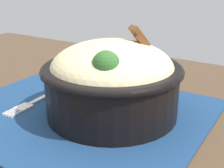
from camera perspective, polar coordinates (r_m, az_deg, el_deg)
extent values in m
cube|color=#4C3826|center=(0.50, -9.10, -7.90)|extent=(1.29, 0.84, 0.04)
cylinder|color=#412F20|center=(1.27, -17.23, -9.26)|extent=(0.04, 0.04, 0.72)
cube|color=navy|center=(0.50, -5.89, -5.12)|extent=(0.40, 0.35, 0.00)
cylinder|color=black|center=(0.47, 0.00, -1.11)|extent=(0.21, 0.21, 0.08)
torus|color=black|center=(0.46, 0.00, 2.85)|extent=(0.22, 0.22, 0.01)
ellipsoid|color=beige|center=(0.46, 0.00, 2.97)|extent=(0.22, 0.22, 0.09)
sphere|color=#2F6329|center=(0.39, -1.13, 3.67)|extent=(0.04, 0.04, 0.04)
cylinder|color=orange|center=(0.45, 3.32, 5.17)|extent=(0.04, 0.02, 0.01)
cylinder|color=orange|center=(0.47, 4.42, 5.81)|extent=(0.01, 0.04, 0.01)
cylinder|color=orange|center=(0.46, 5.57, 5.36)|extent=(0.03, 0.01, 0.01)
cube|color=brown|center=(0.47, 6.55, 7.06)|extent=(0.04, 0.04, 0.04)
cube|color=brown|center=(0.48, 5.97, 7.91)|extent=(0.04, 0.05, 0.05)
cube|color=silver|center=(0.56, -12.36, -2.24)|extent=(0.01, 0.06, 0.00)
cube|color=silver|center=(0.54, -14.89, -3.51)|extent=(0.01, 0.01, 0.00)
cube|color=silver|center=(0.53, -16.31, -4.22)|extent=(0.02, 0.03, 0.00)
cube|color=silver|center=(0.52, -18.97, -4.97)|extent=(0.00, 0.02, 0.00)
cube|color=silver|center=(0.51, -18.52, -5.13)|extent=(0.00, 0.02, 0.00)
cube|color=silver|center=(0.51, -18.05, -5.29)|extent=(0.00, 0.02, 0.00)
cube|color=silver|center=(0.50, -17.59, -5.45)|extent=(0.00, 0.02, 0.00)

